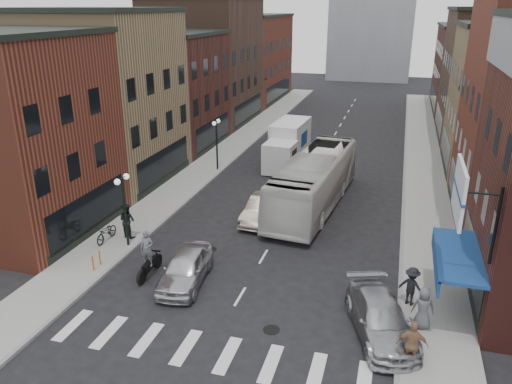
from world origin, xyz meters
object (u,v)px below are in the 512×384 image
sedan_left_near (185,268)px  motorcycle_rider (148,255)px  streetlamp_near (124,198)px  transit_bus (314,181)px  ped_right_c (423,308)px  ped_right_b (412,345)px  sedan_left_far (263,209)px  ped_left_solo (127,221)px  bike_rack (96,260)px  billboard_sign (462,193)px  ped_right_a (411,286)px  streetlamp_far (217,135)px  parked_bicycle (107,232)px  curb_car (381,318)px  box_truck (287,144)px

sedan_left_near → motorcycle_rider: bearing=171.8°
streetlamp_near → transit_bus: size_ratio=0.32×
ped_right_c → ped_right_b: bearing=77.2°
motorcycle_rider → sedan_left_far: (3.52, 8.05, -0.38)m
sedan_left_far → ped_right_c: size_ratio=2.53×
sedan_left_near → ped_right_c: bearing=-11.0°
ped_right_b → sedan_left_near: bearing=-20.5°
ped_left_solo → motorcycle_rider: bearing=146.7°
sedan_left_near → ped_right_c: 10.74m
bike_rack → ped_right_c: ped_right_c is taller
billboard_sign → bike_rack: (-16.19, 0.80, -5.58)m
transit_bus → ped_right_a: bearing=-54.3°
streetlamp_far → parked_bicycle: streetlamp_far is taller
transit_bus → curb_car: bearing=-63.4°
sedan_left_far → parked_bicycle: bearing=-141.0°
sedan_left_far → streetlamp_near: bearing=-134.5°
sedan_left_far → ped_right_b: (8.73, -11.46, 0.34)m
curb_car → parked_bicycle: bearing=145.3°
box_truck → ped_right_a: 21.48m
streetlamp_near → sedan_left_near: size_ratio=0.89×
transit_bus → ped_left_solo: bearing=-134.4°
box_truck → transit_bus: transit_bus is taller
sedan_left_far → ped_right_a: 11.33m
box_truck → ped_right_c: size_ratio=4.33×
ped_left_solo → sedan_left_near: bearing=160.1°
bike_rack → streetlamp_near: bearing=85.8°
streetlamp_near → sedan_left_far: bearing=42.4°
motorcycle_rider → sedan_left_far: motorcycle_rider is taller
streetlamp_near → ped_right_c: 15.71m
motorcycle_rider → transit_bus: bearing=55.3°
streetlamp_near → ped_right_b: (14.82, -5.89, -1.82)m
sedan_left_far → parked_bicycle: 9.24m
box_truck → billboard_sign: bearing=-59.1°
streetlamp_near → curb_car: size_ratio=0.80×
streetlamp_far → ped_left_solo: bearing=-92.2°
box_truck → motorcycle_rider: box_truck is taller
curb_car → ped_right_b: bearing=-77.2°
ped_right_a → transit_bus: bearing=-37.7°
billboard_sign → ped_right_b: size_ratio=1.96×
streetlamp_far → parked_bicycle: 14.10m
streetlamp_near → box_truck: 18.13m
ped_right_a → bike_rack: bearing=25.7°
ped_left_solo → ped_right_a: 15.52m
billboard_sign → motorcycle_rider: billboard_sign is taller
box_truck → ped_right_a: box_truck is taller
sedan_left_near → ped_right_c: size_ratio=2.54×
sedan_left_near → ped_right_a: 10.30m
box_truck → curb_car: box_truck is taller
ped_right_a → box_truck: bearing=-40.8°
streetlamp_far → ped_right_b: streetlamp_far is taller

